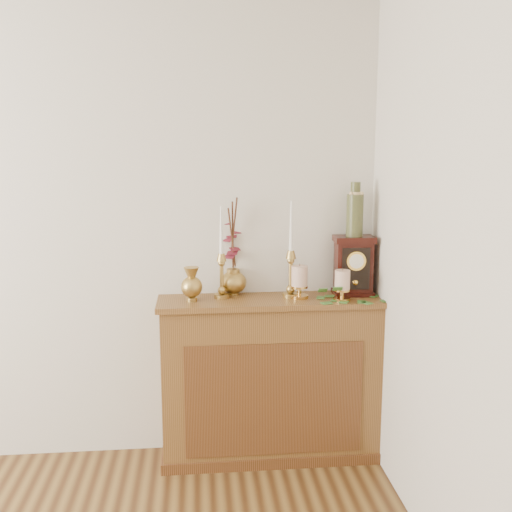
{
  "coord_description": "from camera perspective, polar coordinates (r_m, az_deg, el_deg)",
  "views": [
    {
      "loc": [
        1.01,
        -1.06,
        1.74
      ],
      "look_at": [
        1.31,
        2.05,
        1.18
      ],
      "focal_mm": 42.0,
      "sensor_mm": 36.0,
      "label": 1
    }
  ],
  "objects": [
    {
      "name": "console_shelf",
      "position": [
        3.44,
        1.41,
        -12.04
      ],
      "size": [
        1.24,
        0.34,
        0.93
      ],
      "color": "brown",
      "rests_on": "ground"
    },
    {
      "name": "ivy_garland",
      "position": [
        3.28,
        8.63,
        -3.93
      ],
      "size": [
        0.48,
        0.23,
        0.09
      ],
      "rotation": [
        0.0,
        0.0,
        -0.12
      ],
      "color": "#3A6B28",
      "rests_on": "console_shelf"
    },
    {
      "name": "candlestick_center",
      "position": [
        3.28,
        3.33,
        -0.97
      ],
      "size": [
        0.09,
        0.09,
        0.53
      ],
      "rotation": [
        0.0,
        0.0,
        0.19
      ],
      "color": "tan",
      "rests_on": "console_shelf"
    },
    {
      "name": "mantel_clock",
      "position": [
        3.38,
        9.26,
        -0.95
      ],
      "size": [
        0.23,
        0.16,
        0.33
      ],
      "rotation": [
        0.0,
        0.0,
        -0.05
      ],
      "color": "#340F0A",
      "rests_on": "console_shelf"
    },
    {
      "name": "ceramic_vase",
      "position": [
        3.34,
        9.4,
        4.15
      ],
      "size": [
        0.09,
        0.09,
        0.3
      ],
      "rotation": [
        0.0,
        0.0,
        -0.05
      ],
      "color": "#172F22",
      "rests_on": "mantel_clock"
    },
    {
      "name": "bud_vase",
      "position": [
        3.22,
        -6.15,
        -2.71
      ],
      "size": [
        0.11,
        0.11,
        0.19
      ],
      "rotation": [
        0.0,
        0.0,
        -0.21
      ],
      "color": "tan",
      "rests_on": "console_shelf"
    },
    {
      "name": "pillar_candle_left",
      "position": [
        3.28,
        4.16,
        -2.31
      ],
      "size": [
        0.1,
        0.1,
        0.19
      ],
      "rotation": [
        0.0,
        0.0,
        -0.42
      ],
      "color": "gold",
      "rests_on": "console_shelf"
    },
    {
      "name": "pillar_candle_right",
      "position": [
        3.25,
        8.22,
        -2.63
      ],
      "size": [
        0.09,
        0.09,
        0.18
      ],
      "rotation": [
        0.0,
        0.0,
        0.15
      ],
      "color": "gold",
      "rests_on": "console_shelf"
    },
    {
      "name": "ginger_jar",
      "position": [
        3.36,
        -2.31,
        0.58
      ],
      "size": [
        0.23,
        0.24,
        0.55
      ],
      "rotation": [
        0.0,
        0.0,
        -0.17
      ],
      "color": "tan",
      "rests_on": "console_shelf"
    },
    {
      "name": "candlestick_left",
      "position": [
        3.27,
        -3.3,
        -1.18
      ],
      "size": [
        0.08,
        0.08,
        0.5
      ],
      "rotation": [
        0.0,
        0.0,
        -0.08
      ],
      "color": "tan",
      "rests_on": "console_shelf"
    }
  ]
}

